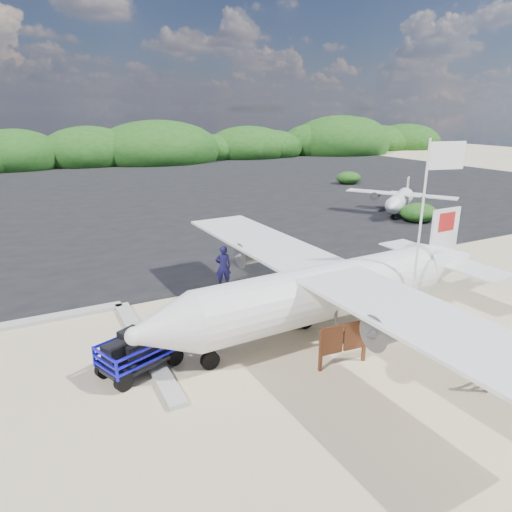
{
  "coord_description": "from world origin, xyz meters",
  "views": [
    {
      "loc": [
        -7.22,
        -11.48,
        7.17
      ],
      "look_at": [
        0.37,
        3.28,
        1.81
      ],
      "focal_mm": 32.0,
      "sensor_mm": 36.0,
      "label": 1
    }
  ],
  "objects_px": {
    "flagpole": "(408,330)",
    "crew_b": "(304,291)",
    "baggage_cart": "(141,371)",
    "signboard": "(342,365)",
    "crew_c": "(331,292)",
    "aircraft_large": "(289,196)",
    "crew_a": "(223,267)"
  },
  "relations": [
    {
      "from": "baggage_cart",
      "to": "flagpole",
      "type": "height_order",
      "value": "flagpole"
    },
    {
      "from": "signboard",
      "to": "crew_c",
      "type": "distance_m",
      "value": 3.76
    },
    {
      "from": "crew_a",
      "to": "signboard",
      "type": "bearing_deg",
      "value": 107.91
    },
    {
      "from": "baggage_cart",
      "to": "crew_c",
      "type": "bearing_deg",
      "value": -15.68
    },
    {
      "from": "crew_a",
      "to": "crew_c",
      "type": "height_order",
      "value": "crew_a"
    },
    {
      "from": "crew_c",
      "to": "flagpole",
      "type": "bearing_deg",
      "value": 141.27
    },
    {
      "from": "baggage_cart",
      "to": "crew_b",
      "type": "bearing_deg",
      "value": -9.03
    },
    {
      "from": "baggage_cart",
      "to": "aircraft_large",
      "type": "height_order",
      "value": "aircraft_large"
    },
    {
      "from": "crew_c",
      "to": "aircraft_large",
      "type": "relative_size",
      "value": 0.1
    },
    {
      "from": "signboard",
      "to": "crew_b",
      "type": "bearing_deg",
      "value": 78.15
    },
    {
      "from": "flagpole",
      "to": "crew_b",
      "type": "distance_m",
      "value": 3.88
    },
    {
      "from": "baggage_cart",
      "to": "crew_c",
      "type": "distance_m",
      "value": 7.27
    },
    {
      "from": "crew_b",
      "to": "aircraft_large",
      "type": "height_order",
      "value": "aircraft_large"
    },
    {
      "from": "baggage_cart",
      "to": "crew_a",
      "type": "xyz_separation_m",
      "value": [
        4.7,
        4.9,
        0.91
      ]
    },
    {
      "from": "crew_c",
      "to": "baggage_cart",
      "type": "bearing_deg",
      "value": 24.43
    },
    {
      "from": "aircraft_large",
      "to": "baggage_cart",
      "type": "bearing_deg",
      "value": 48.12
    },
    {
      "from": "signboard",
      "to": "aircraft_large",
      "type": "height_order",
      "value": "aircraft_large"
    },
    {
      "from": "baggage_cart",
      "to": "flagpole",
      "type": "distance_m",
      "value": 8.87
    },
    {
      "from": "flagpole",
      "to": "crew_c",
      "type": "height_order",
      "value": "flagpole"
    },
    {
      "from": "baggage_cart",
      "to": "signboard",
      "type": "xyz_separation_m",
      "value": [
        5.31,
        -2.42,
        0.0
      ]
    },
    {
      "from": "crew_b",
      "to": "aircraft_large",
      "type": "bearing_deg",
      "value": -141.52
    },
    {
      "from": "crew_b",
      "to": "crew_c",
      "type": "xyz_separation_m",
      "value": [
        0.73,
        -0.7,
        0.05
      ]
    },
    {
      "from": "flagpole",
      "to": "crew_c",
      "type": "bearing_deg",
      "value": 122.61
    },
    {
      "from": "flagpole",
      "to": "crew_b",
      "type": "bearing_deg",
      "value": 126.16
    },
    {
      "from": "aircraft_large",
      "to": "crew_c",
      "type": "bearing_deg",
      "value": 60.48
    },
    {
      "from": "baggage_cart",
      "to": "crew_c",
      "type": "xyz_separation_m",
      "value": [
        7.19,
        0.73,
        0.81
      ]
    },
    {
      "from": "aircraft_large",
      "to": "crew_b",
      "type": "bearing_deg",
      "value": 58.11
    },
    {
      "from": "aircraft_large",
      "to": "signboard",
      "type": "bearing_deg",
      "value": 60.02
    },
    {
      "from": "crew_b",
      "to": "crew_c",
      "type": "distance_m",
      "value": 1.01
    },
    {
      "from": "flagpole",
      "to": "crew_b",
      "type": "xyz_separation_m",
      "value": [
        -2.25,
        3.08,
        0.76
      ]
    },
    {
      "from": "baggage_cart",
      "to": "signboard",
      "type": "bearing_deg",
      "value": -45.97
    },
    {
      "from": "flagpole",
      "to": "aircraft_large",
      "type": "height_order",
      "value": "flagpole"
    }
  ]
}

